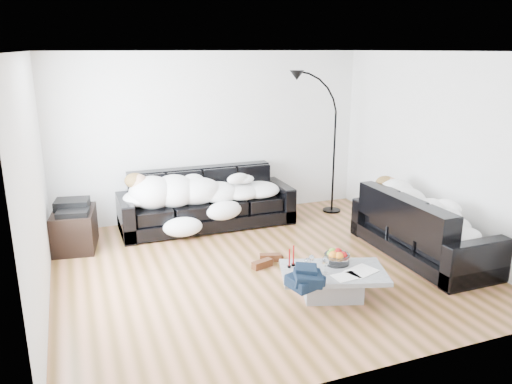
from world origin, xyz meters
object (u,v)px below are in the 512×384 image
object	(u,v)px
sofa_back	(207,199)
candle_left	(289,259)
sofa_right	(423,226)
wine_glass_c	(325,265)
shoes	(266,261)
stereo	(72,206)
wine_glass_a	(311,262)
candle_right	(293,256)
sleeper_back	(207,186)
av_cabinet	(75,229)
sleeper_right	(425,210)
fruit_bowl	(337,256)
wine_glass_b	(307,267)
floor_lamp	(334,151)
coffee_table	(333,284)

from	to	relation	value
sofa_back	candle_left	world-z (taller)	sofa_back
sofa_right	wine_glass_c	world-z (taller)	sofa_right
sofa_back	sofa_right	xyz separation A→B (m)	(2.32, -2.12, -0.01)
wine_glass_c	shoes	xyz separation A→B (m)	(-0.23, 1.11, -0.37)
candle_left	stereo	world-z (taller)	stereo
wine_glass_a	candle_right	xyz separation A→B (m)	(-0.15, 0.14, 0.04)
sofa_right	candle_right	bearing A→B (deg)	99.84
sleeper_back	candle_right	bearing A→B (deg)	-82.84
candle_right	av_cabinet	world-z (taller)	candle_right
wine_glass_c	sleeper_right	bearing A→B (deg)	19.92
candle_left	sleeper_back	bearing A→B (deg)	95.64
candle_right	av_cabinet	xyz separation A→B (m)	(-2.22, 2.25, -0.18)
sofa_right	sleeper_back	world-z (taller)	sleeper_back
fruit_bowl	shoes	size ratio (longest dim) A/B	0.62
wine_glass_b	candle_right	world-z (taller)	candle_right
av_cabinet	wine_glass_c	bearing A→B (deg)	-37.59
av_cabinet	shoes	bearing A→B (deg)	-24.44
sofa_right	sofa_back	bearing A→B (deg)	47.58
sleeper_right	wine_glass_c	distance (m)	1.91
candle_left	shoes	xyz separation A→B (m)	(0.07, 0.84, -0.38)
wine_glass_c	candle_left	xyz separation A→B (m)	(-0.30, 0.27, 0.01)
candle_right	floor_lamp	size ratio (longest dim) A/B	0.12
wine_glass_c	coffee_table	bearing A→B (deg)	15.86
sleeper_right	coffee_table	bearing A→B (deg)	110.21
sleeper_back	stereo	world-z (taller)	sleeper_back
sofa_right	sleeper_back	xyz separation A→B (m)	(-2.32, 2.07, 0.22)
wine_glass_b	stereo	size ratio (longest dim) A/B	0.43
coffee_table	shoes	world-z (taller)	coffee_table
candle_right	candle_left	bearing A→B (deg)	-155.29
wine_glass_b	candle_left	size ratio (longest dim) A/B	0.89
sofa_right	wine_glass_a	distance (m)	1.93
fruit_bowl	wine_glass_b	xyz separation A→B (m)	(-0.44, -0.15, 0.01)
stereo	sleeper_back	bearing A→B (deg)	14.96
sofa_right	av_cabinet	distance (m)	4.65
sleeper_right	coffee_table	size ratio (longest dim) A/B	1.58
candle_left	av_cabinet	distance (m)	3.14
sleeper_right	wine_glass_a	size ratio (longest dim) A/B	11.41
sofa_back	fruit_bowl	size ratio (longest dim) A/B	9.15
coffee_table	shoes	size ratio (longest dim) A/B	2.45
sleeper_back	wine_glass_a	xyz separation A→B (m)	(0.46, -2.55, -0.24)
coffee_table	wine_glass_b	bearing A→B (deg)	-179.46
wine_glass_a	candle_right	world-z (taller)	candle_right
sleeper_right	av_cabinet	size ratio (longest dim) A/B	2.28
wine_glass_a	wine_glass_c	distance (m)	0.18
sofa_back	sleeper_back	distance (m)	0.22
sleeper_right	sofa_back	bearing A→B (deg)	47.58
fruit_bowl	shoes	distance (m)	1.10
sofa_back	stereo	size ratio (longest dim) A/B	5.92
sofa_right	stereo	xyz separation A→B (m)	(-4.24, 1.90, 0.18)
sofa_back	candle_left	distance (m)	2.51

